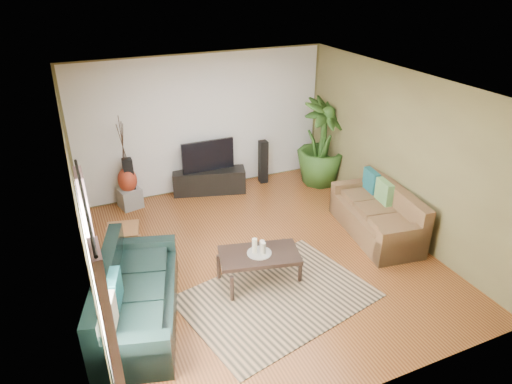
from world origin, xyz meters
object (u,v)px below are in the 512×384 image
coffee_table (259,267)px  potted_plant (322,143)px  television (208,156)px  pedestal (130,198)px  speaker_left (130,183)px  sofa_right (376,212)px  speaker_right (263,162)px  vase (127,180)px  side_table (125,242)px  tv_stand (209,181)px  sofa_left (138,293)px

coffee_table → potted_plant: 3.62m
television → coffee_table: bearing=-94.7°
potted_plant → pedestal: bearing=172.6°
television → speaker_left: size_ratio=1.08×
sofa_right → television: 3.37m
sofa_right → speaker_right: (-0.88, 2.64, 0.03)m
television → potted_plant: 2.32m
speaker_right → potted_plant: bearing=-21.8°
sofa_right → television: size_ratio=1.78×
sofa_right → vase: sofa_right is taller
television → side_table: bearing=-139.8°
sofa_right → vase: 4.50m
vase → speaker_left: bearing=0.0°
tv_stand → side_table: bearing=-124.0°
tv_stand → television: size_ratio=1.36×
sofa_left → coffee_table: sofa_left is taller
tv_stand → pedestal: (-1.57, 0.00, -0.05)m
vase → potted_plant: bearing=-7.4°
television → side_table: size_ratio=2.05×
pedestal → coffee_table: bearing=-66.4°
coffee_table → tv_stand: 3.03m
vase → side_table: vase is taller
potted_plant → pedestal: size_ratio=4.62×
vase → pedestal: bearing=0.0°
pedestal → side_table: side_table is taller
tv_stand → speaker_left: (-1.54, 0.00, 0.25)m
speaker_right → coffee_table: bearing=-112.5°
tv_stand → potted_plant: 2.41m
tv_stand → pedestal: 1.57m
coffee_table → side_table: bearing=153.8°
sofa_left → television: 3.74m
sofa_right → side_table: (-3.99, 1.01, -0.17)m
speaker_right → side_table: (-3.11, -1.63, -0.20)m
television → potted_plant: (2.27, -0.50, 0.10)m
tv_stand → speaker_left: 1.56m
sofa_right → sofa_left: bearing=-74.5°
vase → side_table: 1.69m
pedestal → vase: 0.37m
tv_stand → speaker_right: size_ratio=1.57×
tv_stand → pedestal: bearing=-164.2°
sofa_right → coffee_table: (-2.32, -0.38, -0.19)m
sofa_right → speaker_left: bearing=-117.9°
tv_stand → pedestal: size_ratio=3.73×
sofa_left → vase: size_ratio=4.31×
tv_stand → potted_plant: size_ratio=0.81×
speaker_left → tv_stand: bearing=1.7°
potted_plant → television: bearing=167.6°
speaker_right → side_table: size_ratio=1.78×
coffee_table → tv_stand: bearing=98.8°
sofa_left → speaker_left: size_ratio=2.18×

